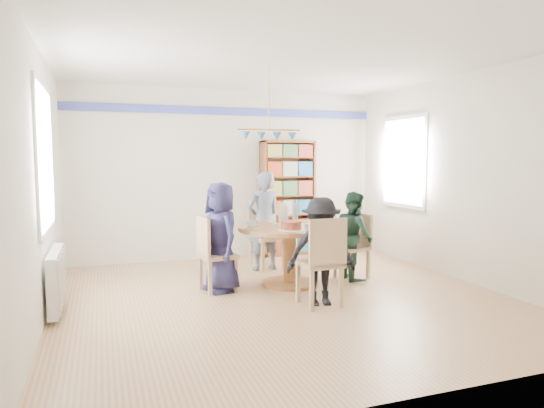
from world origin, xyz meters
name	(u,v)px	position (x,y,z in m)	size (l,w,h in m)	color
ground	(284,297)	(0.00, 0.00, 0.00)	(5.00, 5.00, 0.00)	tan
room_shell	(241,155)	(-0.26, 0.87, 1.65)	(5.00, 5.00, 5.00)	white
radiator	(56,279)	(-2.42, 0.30, 0.35)	(0.12, 1.00, 0.60)	silver
dining_table	(290,241)	(0.28, 0.52, 0.56)	(1.30, 1.30, 0.75)	#955930
chair_left	(212,251)	(-0.72, 0.51, 0.50)	(0.46, 0.46, 0.91)	tan
chair_right	(356,243)	(1.26, 0.57, 0.48)	(0.46, 0.46, 0.86)	tan
chair_far	(264,232)	(0.29, 1.54, 0.53)	(0.50, 0.50, 0.96)	tan
chair_near	(323,258)	(0.27, -0.48, 0.54)	(0.44, 0.44, 0.98)	tan
person_left	(221,237)	(-0.61, 0.52, 0.66)	(0.64, 0.42, 1.32)	#1E1C3E
person_right	(354,236)	(1.19, 0.50, 0.58)	(0.57, 0.44, 1.17)	#183125
person_far	(264,221)	(0.23, 1.42, 0.71)	(0.52, 0.34, 1.42)	gray
person_near	(321,251)	(0.29, -0.39, 0.59)	(0.76, 0.44, 1.18)	black
bookshelf	(288,199)	(0.97, 2.34, 0.93)	(0.90, 0.27, 1.89)	brown
tableware	(287,221)	(0.25, 0.54, 0.82)	(1.20, 1.20, 0.31)	white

